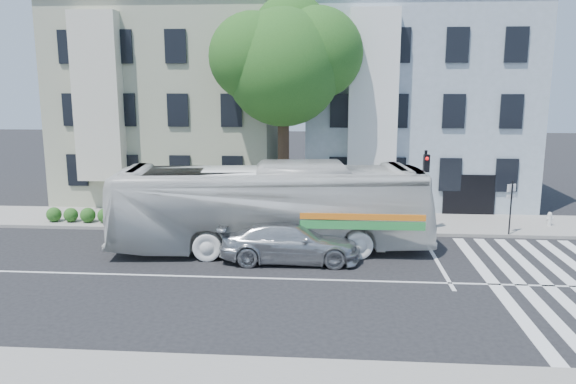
# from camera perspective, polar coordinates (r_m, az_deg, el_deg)

# --- Properties ---
(ground) EXTENTS (120.00, 120.00, 0.00)m
(ground) POSITION_cam_1_polar(r_m,az_deg,el_deg) (20.12, -2.53, -8.76)
(ground) COLOR black
(ground) RESTS_ON ground
(sidewalk_far) EXTENTS (80.00, 4.00, 0.15)m
(sidewalk_far) POSITION_cam_1_polar(r_m,az_deg,el_deg) (27.71, -0.54, -2.99)
(sidewalk_far) COLOR gray
(sidewalk_far) RESTS_ON ground
(building_left) EXTENTS (12.00, 10.00, 11.00)m
(building_left) POSITION_cam_1_polar(r_m,az_deg,el_deg) (35.06, -11.15, 8.75)
(building_left) COLOR #9EA187
(building_left) RESTS_ON ground
(building_right) EXTENTS (12.00, 10.00, 11.00)m
(building_right) POSITION_cam_1_polar(r_m,az_deg,el_deg) (34.12, 12.42, 8.64)
(building_right) COLOR #8E9EA9
(building_right) RESTS_ON ground
(street_tree) EXTENTS (7.30, 5.90, 11.10)m
(street_tree) POSITION_cam_1_polar(r_m,az_deg,el_deg) (27.62, -0.31, 13.20)
(street_tree) COLOR #2D2116
(street_tree) RESTS_ON ground
(bus) EXTENTS (4.55, 13.22, 3.61)m
(bus) POSITION_cam_1_polar(r_m,az_deg,el_deg) (22.89, -1.75, -1.58)
(bus) COLOR silver
(bus) RESTS_ON ground
(sedan) EXTENTS (2.31, 5.45, 1.57)m
(sedan) POSITION_cam_1_polar(r_m,az_deg,el_deg) (21.75, 0.21, -5.03)
(sedan) COLOR #B8BBBF
(sedan) RESTS_ON ground
(hedge) EXTENTS (8.51, 2.35, 0.70)m
(hedge) POSITION_cam_1_polar(r_m,az_deg,el_deg) (27.89, -14.88, -2.38)
(hedge) COLOR #226721
(hedge) RESTS_ON sidewalk_far
(traffic_signal) EXTENTS (0.40, 0.52, 3.85)m
(traffic_signal) POSITION_cam_1_polar(r_m,az_deg,el_deg) (25.83, 13.75, 1.11)
(traffic_signal) COLOR black
(traffic_signal) RESTS_ON ground
(fire_hydrant) EXTENTS (0.37, 0.21, 0.66)m
(fire_hydrant) POSITION_cam_1_polar(r_m,az_deg,el_deg) (29.27, 25.03, -2.47)
(fire_hydrant) COLOR silver
(fire_hydrant) RESTS_ON sidewalk_far
(far_sign_pole) EXTENTS (0.42, 0.24, 2.44)m
(far_sign_pole) POSITION_cam_1_polar(r_m,az_deg,el_deg) (26.66, 21.71, -0.78)
(far_sign_pole) COLOR black
(far_sign_pole) RESTS_ON sidewalk_far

